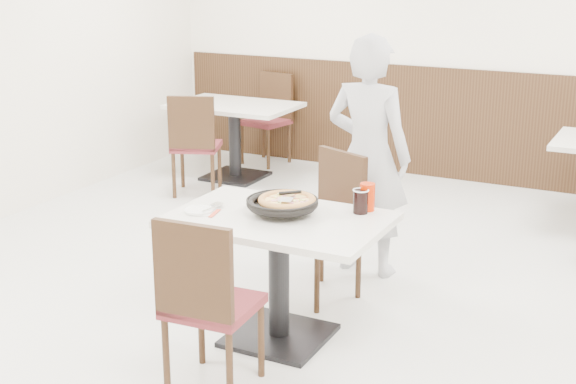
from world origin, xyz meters
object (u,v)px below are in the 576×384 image
at_px(chair_far, 320,228).
at_px(diner_person, 368,156).
at_px(red_cup, 367,197).
at_px(main_table, 279,279).
at_px(pizza_pan, 282,207).
at_px(bg_chair_left_far, 266,120).
at_px(pizza, 287,203).
at_px(bg_table_left, 235,141).
at_px(bg_chair_left_near, 196,144).
at_px(side_plate, 199,210).
at_px(chair_near, 213,301).
at_px(cola_glass, 361,202).

relative_size(chair_far, diner_person, 0.57).
bearing_deg(red_cup, diner_person, 111.07).
bearing_deg(main_table, pizza_pan, 94.56).
bearing_deg(main_table, bg_chair_left_far, 119.47).
distance_m(pizza, bg_table_left, 3.51).
bearing_deg(bg_chair_left_far, bg_chair_left_near, 98.75).
bearing_deg(chair_far, side_plate, 86.34).
bearing_deg(side_plate, bg_chair_left_far, 112.98).
bearing_deg(pizza_pan, chair_near, -93.94).
height_order(pizza_pan, pizza, pizza).
distance_m(cola_glass, bg_chair_left_near, 3.18).
distance_m(red_cup, bg_chair_left_near, 3.15).
distance_m(chair_far, cola_glass, 0.67).
bearing_deg(side_plate, cola_glass, 25.58).
height_order(side_plate, cola_glass, cola_glass).
relative_size(chair_near, diner_person, 0.57).
distance_m(pizza, diner_person, 1.14).
bearing_deg(side_plate, red_cup, 28.65).
xyz_separation_m(bg_chair_left_near, bg_chair_left_far, (0.04, 1.27, 0.00)).
height_order(main_table, chair_far, chair_far).
distance_m(side_plate, diner_person, 1.44).
xyz_separation_m(cola_glass, red_cup, (0.02, 0.06, 0.02)).
bearing_deg(diner_person, chair_near, 89.80).
height_order(chair_far, pizza, chair_far).
bearing_deg(cola_glass, bg_chair_left_near, 140.34).
relative_size(pizza, bg_chair_left_near, 0.32).
xyz_separation_m(chair_far, cola_glass, (0.43, -0.39, 0.34)).
bearing_deg(pizza, bg_chair_left_far, 120.17).
relative_size(chair_far, bg_table_left, 0.79).
relative_size(side_plate, bg_chair_left_near, 0.17).
bearing_deg(red_cup, main_table, -140.33).
bearing_deg(pizza_pan, side_plate, -157.65).
relative_size(cola_glass, red_cup, 0.81).
relative_size(chair_near, red_cup, 5.94).
height_order(chair_far, cola_glass, chair_far).
bearing_deg(pizza_pan, chair_far, 93.73).
distance_m(bg_chair_left_near, bg_chair_left_far, 1.27).
bearing_deg(side_plate, chair_far, 62.77).
xyz_separation_m(chair_near, side_plate, (-0.40, 0.49, 0.28)).
relative_size(cola_glass, diner_person, 0.08).
xyz_separation_m(side_plate, bg_chair_left_near, (-1.61, 2.42, -0.28)).
xyz_separation_m(main_table, red_cup, (0.40, 0.33, 0.45)).
height_order(cola_glass, red_cup, red_cup).
distance_m(pizza_pan, bg_chair_left_near, 3.05).
xyz_separation_m(chair_far, diner_person, (0.10, 0.56, 0.36)).
xyz_separation_m(red_cup, bg_chair_left_far, (-2.41, 3.23, -0.35)).
distance_m(chair_near, chair_far, 1.28).
distance_m(chair_near, bg_table_left, 4.04).
xyz_separation_m(pizza_pan, cola_glass, (0.39, 0.22, 0.02)).
relative_size(pizza, bg_table_left, 0.25).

